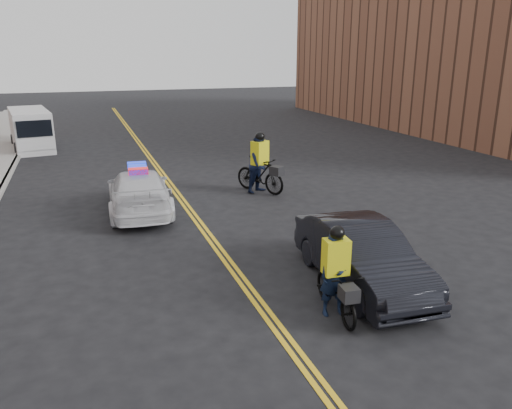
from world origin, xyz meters
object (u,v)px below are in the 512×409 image
at_px(dark_sedan, 361,255).
at_px(cyclist_near, 335,284).
at_px(police_cruiser, 139,191).
at_px(cargo_van, 31,130).
at_px(cyclist_far, 260,169).

relative_size(dark_sedan, cyclist_near, 2.24).
bearing_deg(police_cruiser, cyclist_near, 113.00).
xyz_separation_m(police_cruiser, dark_sedan, (3.87, -6.94, 0.02)).
relative_size(police_cruiser, cargo_van, 0.94).
bearing_deg(cargo_van, cyclist_near, -80.71).
xyz_separation_m(dark_sedan, cargo_van, (-7.85, 19.78, 0.29)).
relative_size(police_cruiser, dark_sedan, 1.12).
xyz_separation_m(police_cruiser, cyclist_far, (4.41, 0.92, 0.19)).
xyz_separation_m(police_cruiser, cyclist_near, (2.73, -7.88, -0.05)).
height_order(cyclist_near, cyclist_far, cyclist_far).
bearing_deg(cyclist_near, cargo_van, 113.23).
xyz_separation_m(cargo_van, cyclist_near, (6.71, -20.72, -0.36)).
distance_m(police_cruiser, cyclist_far, 4.50).
relative_size(cargo_van, cyclist_far, 2.30).
bearing_deg(dark_sedan, cyclist_far, 89.13).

